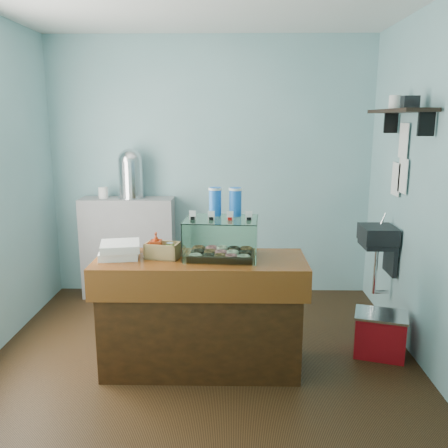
{
  "coord_description": "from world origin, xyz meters",
  "views": [
    {
      "loc": [
        0.24,
        -3.7,
        1.94
      ],
      "look_at": [
        0.18,
        -0.15,
        1.15
      ],
      "focal_mm": 38.0,
      "sensor_mm": 36.0,
      "label": 1
    }
  ],
  "objects_px": {
    "counter": "(201,313)",
    "red_cooler": "(380,334)",
    "coffee_urn": "(131,172)",
    "display_case": "(222,235)"
  },
  "relations": [
    {
      "from": "display_case",
      "to": "coffee_urn",
      "type": "distance_m",
      "value": 1.84
    },
    {
      "from": "counter",
      "to": "red_cooler",
      "type": "height_order",
      "value": "counter"
    },
    {
      "from": "display_case",
      "to": "red_cooler",
      "type": "relative_size",
      "value": 1.18
    },
    {
      "from": "red_cooler",
      "to": "display_case",
      "type": "bearing_deg",
      "value": -156.37
    },
    {
      "from": "display_case",
      "to": "coffee_urn",
      "type": "relative_size",
      "value": 1.09
    },
    {
      "from": "coffee_urn",
      "to": "red_cooler",
      "type": "relative_size",
      "value": 1.09
    },
    {
      "from": "coffee_urn",
      "to": "red_cooler",
      "type": "distance_m",
      "value": 2.94
    },
    {
      "from": "coffee_urn",
      "to": "display_case",
      "type": "bearing_deg",
      "value": -56.23
    },
    {
      "from": "coffee_urn",
      "to": "red_cooler",
      "type": "xyz_separation_m",
      "value": [
        2.32,
        -1.36,
        -1.19
      ]
    },
    {
      "from": "counter",
      "to": "red_cooler",
      "type": "xyz_separation_m",
      "value": [
        1.47,
        0.23,
        -0.27
      ]
    }
  ]
}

